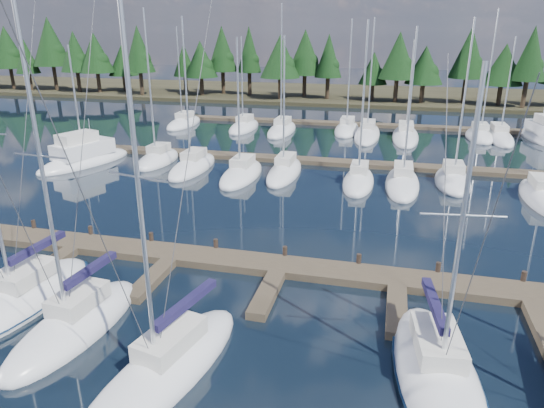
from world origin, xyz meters
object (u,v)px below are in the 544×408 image
(front_sailboat_3, at_px, (166,369))
(front_sailboat_1, at_px, (22,298))
(front_sailboat_4, at_px, (436,373))
(motor_yacht_right, at_px, (543,136))
(front_sailboat_2, at_px, (76,324))
(motor_yacht_left, at_px, (84,158))
(main_dock, at_px, (278,272))

(front_sailboat_3, bearing_deg, front_sailboat_1, 161.07)
(front_sailboat_4, distance_m, motor_yacht_right, 47.52)
(front_sailboat_4, xyz_separation_m, motor_yacht_right, (14.65, 45.20, 0.25))
(front_sailboat_1, relative_size, front_sailboat_2, 1.06)
(front_sailboat_2, distance_m, front_sailboat_4, 14.60)
(front_sailboat_1, distance_m, motor_yacht_right, 55.32)
(front_sailboat_2, height_order, motor_yacht_left, front_sailboat_2)
(motor_yacht_left, bearing_deg, main_dock, -36.77)
(front_sailboat_1, relative_size, motor_yacht_left, 1.40)
(main_dock, distance_m, front_sailboat_3, 8.81)
(main_dock, distance_m, motor_yacht_left, 28.57)
(motor_yacht_left, distance_m, motor_yacht_right, 49.94)
(front_sailboat_4, height_order, motor_yacht_right, front_sailboat_4)
(front_sailboat_2, relative_size, front_sailboat_3, 0.99)
(front_sailboat_3, relative_size, motor_yacht_left, 1.33)
(front_sailboat_2, bearing_deg, front_sailboat_4, 1.88)
(main_dock, height_order, motor_yacht_left, motor_yacht_left)
(front_sailboat_2, xyz_separation_m, front_sailboat_3, (4.93, -1.70, -0.00))
(main_dock, relative_size, front_sailboat_4, 3.66)
(front_sailboat_2, bearing_deg, motor_yacht_right, 57.38)
(front_sailboat_2, height_order, motor_yacht_right, front_sailboat_2)
(front_sailboat_1, bearing_deg, motor_yacht_left, 117.84)
(front_sailboat_3, bearing_deg, motor_yacht_right, 62.84)
(main_dock, bearing_deg, front_sailboat_1, -153.14)
(front_sailboat_4, bearing_deg, motor_yacht_left, 142.28)
(front_sailboat_1, distance_m, front_sailboat_4, 18.37)
(front_sailboat_3, distance_m, motor_yacht_right, 53.25)
(main_dock, relative_size, motor_yacht_left, 4.15)
(front_sailboat_4, xyz_separation_m, motor_yacht_left, (-30.31, 23.44, 0.28))
(motor_yacht_right, bearing_deg, front_sailboat_2, -122.62)
(front_sailboat_2, relative_size, front_sailboat_4, 1.17)
(front_sailboat_3, relative_size, motor_yacht_right, 1.41)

